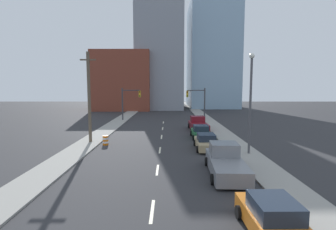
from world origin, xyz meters
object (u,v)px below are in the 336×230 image
traffic_signal_left (128,100)px  sedan_orange (273,220)px  sedan_tan (206,142)px  sedan_green (200,132)px  street_lamp (250,97)px  utility_pole_left_mid (89,97)px  traffic_barrel (105,140)px  traffic_signal_right (199,100)px  pickup_truck_maroon (198,124)px  pickup_truck_gray (225,162)px

traffic_signal_left → sedan_orange: (11.08, -35.42, -2.90)m
sedan_tan → sedan_green: (0.17, 5.40, 0.00)m
street_lamp → sedan_orange: size_ratio=1.91×
traffic_signal_left → utility_pole_left_mid: size_ratio=0.60×
street_lamp → traffic_barrel: bearing=164.2°
traffic_signal_right → sedan_green: bearing=-96.0°
sedan_orange → pickup_truck_maroon: bearing=89.2°
traffic_signal_left → sedan_tan: traffic_signal_left is taller
utility_pole_left_mid → pickup_truck_maroon: 15.40m
utility_pole_left_mid → sedan_orange: bearing=-54.5°
sedan_orange → pickup_truck_maroon: 25.60m
sedan_tan → sedan_orange: bearing=-87.4°
street_lamp → pickup_truck_gray: bearing=-122.0°
traffic_signal_right → street_lamp: size_ratio=0.65×
pickup_truck_gray → street_lamp: bearing=60.7°
street_lamp → sedan_orange: bearing=-102.9°
sedan_green → utility_pole_left_mid: bearing=-167.3°
traffic_signal_left → pickup_truck_gray: 30.06m
traffic_signal_right → utility_pole_left_mid: utility_pole_left_mid is taller
traffic_signal_right → utility_pole_left_mid: 22.72m
utility_pole_left_mid → traffic_barrel: size_ratio=9.87×
sedan_orange → sedan_tan: (-0.55, 14.48, -0.03)m
pickup_truck_maroon → street_lamp: bearing=-80.1°
utility_pole_left_mid → sedan_tan: 12.71m
traffic_barrel → sedan_tan: (9.91, -1.79, 0.19)m
traffic_barrel → traffic_signal_right: bearing=58.5°
sedan_tan → street_lamp: bearing=-29.6°
utility_pole_left_mid → street_lamp: 15.84m
pickup_truck_gray → utility_pole_left_mid: bearing=143.9°
traffic_signal_left → sedan_orange: bearing=-72.6°
pickup_truck_maroon → utility_pole_left_mid: bearing=-148.1°
traffic_signal_left → street_lamp: street_lamp is taller
traffic_signal_right → sedan_orange: (-1.26, -35.42, -2.90)m
traffic_barrel → utility_pole_left_mid: bearing=152.8°
sedan_orange → traffic_signal_right: bearing=87.1°
sedan_orange → pickup_truck_maroon: (-0.01, 25.60, 0.05)m
traffic_signal_right → sedan_orange: 35.56m
sedan_green → pickup_truck_maroon: bearing=86.2°
sedan_orange → sedan_green: 19.88m
traffic_signal_left → utility_pole_left_mid: bearing=-93.7°
traffic_barrel → sedan_green: bearing=19.7°
traffic_signal_left → pickup_truck_gray: (10.85, -27.89, -2.80)m
traffic_barrel → pickup_truck_maroon: pickup_truck_maroon is taller
sedan_green → pickup_truck_maroon: size_ratio=0.78×
utility_pole_left_mid → traffic_barrel: (1.79, -0.92, -4.34)m
sedan_green → pickup_truck_maroon: 5.73m
pickup_truck_maroon → pickup_truck_gray: bearing=-93.3°
street_lamp → sedan_green: bearing=113.8°
pickup_truck_gray → sedan_tan: size_ratio=1.40×
traffic_barrel → sedan_orange: size_ratio=0.21×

